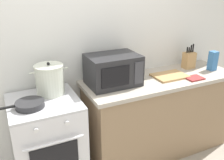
% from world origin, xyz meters
% --- Properties ---
extents(back_wall, '(4.40, 0.10, 2.50)m').
position_xyz_m(back_wall, '(0.30, 0.97, 1.25)').
color(back_wall, silver).
rests_on(back_wall, ground_plane).
extents(lower_cabinet_right, '(1.64, 0.56, 0.88)m').
position_xyz_m(lower_cabinet_right, '(0.90, 0.62, 0.44)').
color(lower_cabinet_right, '#8C7051').
rests_on(lower_cabinet_right, ground_plane).
extents(countertop_right, '(1.70, 0.60, 0.04)m').
position_xyz_m(countertop_right, '(0.90, 0.62, 0.90)').
color(countertop_right, '#ADA393').
rests_on(countertop_right, lower_cabinet_right).
extents(stove, '(0.60, 0.64, 0.92)m').
position_xyz_m(stove, '(-0.35, 0.60, 0.46)').
color(stove, silver).
rests_on(stove, ground_plane).
extents(stock_pot, '(0.34, 0.26, 0.30)m').
position_xyz_m(stock_pot, '(-0.25, 0.72, 1.06)').
color(stock_pot, silver).
rests_on(stock_pot, stove).
extents(frying_pan, '(0.44, 0.24, 0.05)m').
position_xyz_m(frying_pan, '(-0.47, 0.53, 0.95)').
color(frying_pan, '#28282B').
rests_on(frying_pan, stove).
extents(microwave, '(0.50, 0.37, 0.30)m').
position_xyz_m(microwave, '(0.36, 0.68, 1.07)').
color(microwave, '#232326').
rests_on(microwave, countertop_right).
extents(cutting_board, '(0.36, 0.26, 0.02)m').
position_xyz_m(cutting_board, '(1.00, 0.60, 0.93)').
color(cutting_board, tan).
rests_on(cutting_board, countertop_right).
extents(knife_block, '(0.13, 0.10, 0.28)m').
position_xyz_m(knife_block, '(1.37, 0.74, 1.02)').
color(knife_block, tan).
rests_on(knife_block, countertop_right).
extents(pasta_box, '(0.08, 0.08, 0.22)m').
position_xyz_m(pasta_box, '(1.57, 0.57, 1.03)').
color(pasta_box, teal).
rests_on(pasta_box, countertop_right).
extents(oven_mitt, '(0.18, 0.14, 0.02)m').
position_xyz_m(oven_mitt, '(1.19, 0.44, 0.93)').
color(oven_mitt, '#993333').
rests_on(oven_mitt, countertop_right).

